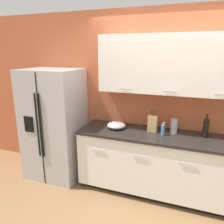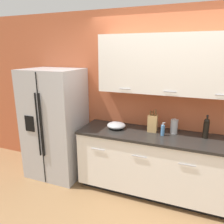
% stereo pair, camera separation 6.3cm
% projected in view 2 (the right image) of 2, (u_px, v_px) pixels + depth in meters
% --- Properties ---
extents(wall_back, '(10.00, 0.39, 2.60)m').
position_uv_depth(wall_back, '(173.00, 93.00, 3.06)').
color(wall_back, '#BC5B38').
rests_on(wall_back, ground_plane).
extents(counter_unit, '(2.47, 0.64, 0.91)m').
position_uv_depth(counter_unit, '(165.00, 165.00, 3.06)').
color(counter_unit, black).
rests_on(counter_unit, ground_plane).
extents(refrigerator, '(0.87, 0.73, 1.75)m').
position_uv_depth(refrigerator, '(55.00, 124.00, 3.54)').
color(refrigerator, '#B2B2B5').
rests_on(refrigerator, ground_plane).
extents(knife_block, '(0.13, 0.11, 0.33)m').
position_uv_depth(knife_block, '(153.00, 123.00, 3.07)').
color(knife_block, tan).
rests_on(knife_block, counter_unit).
extents(wine_bottle, '(0.07, 0.07, 0.31)m').
position_uv_depth(wine_bottle, '(206.00, 128.00, 2.83)').
color(wine_bottle, black).
rests_on(wine_bottle, counter_unit).
extents(soap_dispenser, '(0.05, 0.05, 0.18)m').
position_uv_depth(soap_dispenser, '(163.00, 130.00, 2.93)').
color(soap_dispenser, '#4C7FB2').
rests_on(soap_dispenser, counter_unit).
extents(steel_canister, '(0.10, 0.10, 0.21)m').
position_uv_depth(steel_canister, '(174.00, 126.00, 3.00)').
color(steel_canister, '#A3A3A5').
rests_on(steel_canister, counter_unit).
extents(mixing_bowl, '(0.27, 0.27, 0.09)m').
position_uv_depth(mixing_bowl, '(116.00, 125.00, 3.21)').
color(mixing_bowl, '#A3A3A5').
rests_on(mixing_bowl, counter_unit).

